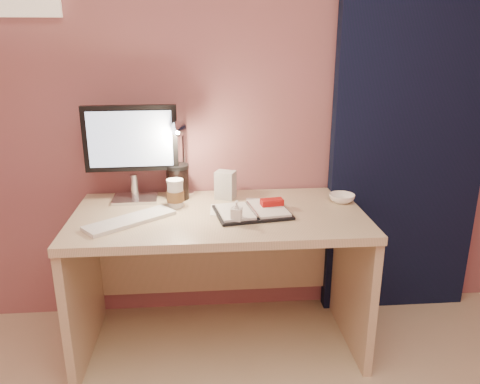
{
  "coord_description": "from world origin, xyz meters",
  "views": [
    {
      "loc": [
        -0.07,
        -0.73,
        1.53
      ],
      "look_at": [
        0.1,
        1.33,
        0.85
      ],
      "focal_mm": 35.0,
      "sensor_mm": 36.0,
      "label": 1
    }
  ],
  "objects": [
    {
      "name": "bowl",
      "position": [
        0.63,
        1.49,
        0.75
      ],
      "size": [
        0.17,
        0.17,
        0.04
      ],
      "primitive_type": "imported",
      "rotation": [
        0.0,
        0.0,
        0.44
      ],
      "color": "white",
      "rests_on": "desk"
    },
    {
      "name": "paper_b",
      "position": [
        0.21,
        1.51,
        0.73
      ],
      "size": [
        0.14,
        0.14,
        0.0
      ],
      "primitive_type": "cube",
      "rotation": [
        0.0,
        0.0,
        -0.14
      ],
      "color": "white",
      "rests_on": "desk"
    },
    {
      "name": "dark_jar",
      "position": [
        -0.2,
        1.62,
        0.81
      ],
      "size": [
        0.12,
        0.12,
        0.16
      ],
      "primitive_type": "cylinder",
      "color": "black",
      "rests_on": "desk"
    },
    {
      "name": "monitor",
      "position": [
        -0.43,
        1.6,
        1.02
      ],
      "size": [
        0.46,
        0.17,
        0.49
      ],
      "rotation": [
        0.0,
        0.0,
        0.03
      ],
      "color": "silver",
      "rests_on": "desk"
    },
    {
      "name": "paper_a",
      "position": [
        0.04,
        1.42,
        0.73
      ],
      "size": [
        0.16,
        0.16,
        0.0
      ],
      "primitive_type": "cube",
      "rotation": [
        0.0,
        0.0,
        -0.05
      ],
      "color": "white",
      "rests_on": "desk"
    },
    {
      "name": "planner",
      "position": [
        0.17,
        1.36,
        0.74
      ],
      "size": [
        0.38,
        0.31,
        0.05
      ],
      "rotation": [
        0.0,
        0.0,
        0.15
      ],
      "color": "black",
      "rests_on": "desk"
    },
    {
      "name": "keyboard",
      "position": [
        -0.41,
        1.3,
        0.74
      ],
      "size": [
        0.41,
        0.36,
        0.02
      ],
      "primitive_type": "cube",
      "rotation": [
        0.0,
        0.0,
        0.66
      ],
      "color": "white",
      "rests_on": "desk"
    },
    {
      "name": "lotion_bottle",
      "position": [
        0.07,
        1.25,
        0.78
      ],
      "size": [
        0.06,
        0.06,
        0.1
      ],
      "primitive_type": "imported",
      "rotation": [
        0.0,
        0.0,
        -0.29
      ],
      "color": "white",
      "rests_on": "desk"
    },
    {
      "name": "product_box",
      "position": [
        0.04,
        1.6,
        0.8
      ],
      "size": [
        0.12,
        0.11,
        0.15
      ],
      "primitive_type": "cube",
      "rotation": [
        0.0,
        0.0,
        -0.41
      ],
      "color": "silver",
      "rests_on": "desk"
    },
    {
      "name": "desk",
      "position": [
        0.0,
        1.45,
        0.5
      ],
      "size": [
        1.4,
        0.7,
        0.73
      ],
      "color": "beige",
      "rests_on": "ground"
    },
    {
      "name": "desk_lamp",
      "position": [
        -0.16,
        1.57,
        0.99
      ],
      "size": [
        0.11,
        0.26,
        0.42
      ],
      "rotation": [
        0.0,
        0.0,
        -0.1
      ],
      "color": "silver",
      "rests_on": "desk"
    },
    {
      "name": "coffee_cup",
      "position": [
        -0.21,
        1.49,
        0.8
      ],
      "size": [
        0.09,
        0.09,
        0.14
      ],
      "color": "white",
      "rests_on": "desk"
    },
    {
      "name": "paper_c",
      "position": [
        0.2,
        1.45,
        0.73
      ],
      "size": [
        0.22,
        0.22,
        0.0
      ],
      "primitive_type": "cube",
      "rotation": [
        0.0,
        0.0,
        1.1
      ],
      "color": "white",
      "rests_on": "desk"
    },
    {
      "name": "room",
      "position": [
        0.95,
        1.69,
        1.14
      ],
      "size": [
        3.5,
        3.5,
        3.5
      ],
      "color": "#C6B28E",
      "rests_on": "ground"
    }
  ]
}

